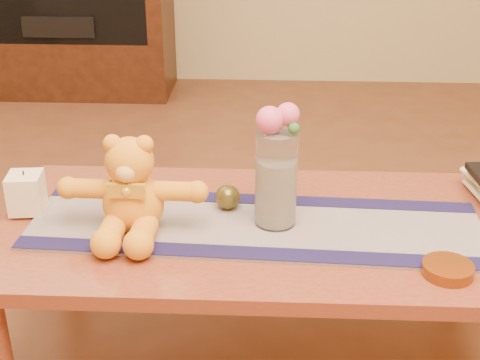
{
  "coord_description": "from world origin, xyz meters",
  "views": [
    {
      "loc": [
        0.02,
        -1.57,
        1.34
      ],
      "look_at": [
        -0.05,
        0.0,
        0.58
      ],
      "focal_mm": 50.22,
      "sensor_mm": 36.0,
      "label": 1
    }
  ],
  "objects_px": {
    "pillar_candle": "(26,193)",
    "book_bottom": "(477,199)",
    "teddy_bear": "(132,185)",
    "glass_vase": "(276,178)",
    "bronze_ball": "(228,197)",
    "amber_dish": "(448,269)"
  },
  "relations": [
    {
      "from": "teddy_bear",
      "to": "bronze_ball",
      "type": "height_order",
      "value": "teddy_bear"
    },
    {
      "from": "pillar_candle",
      "to": "book_bottom",
      "type": "distance_m",
      "value": 1.27
    },
    {
      "from": "teddy_bear",
      "to": "bronze_ball",
      "type": "xyz_separation_m",
      "value": [
        0.24,
        0.12,
        -0.09
      ]
    },
    {
      "from": "bronze_ball",
      "to": "book_bottom",
      "type": "height_order",
      "value": "bronze_ball"
    },
    {
      "from": "book_bottom",
      "to": "amber_dish",
      "type": "relative_size",
      "value": 1.85
    },
    {
      "from": "bronze_ball",
      "to": "pillar_candle",
      "type": "bearing_deg",
      "value": -176.09
    },
    {
      "from": "pillar_candle",
      "to": "amber_dish",
      "type": "height_order",
      "value": "pillar_candle"
    },
    {
      "from": "amber_dish",
      "to": "pillar_candle",
      "type": "bearing_deg",
      "value": 166.79
    },
    {
      "from": "teddy_bear",
      "to": "pillar_candle",
      "type": "height_order",
      "value": "teddy_bear"
    },
    {
      "from": "teddy_bear",
      "to": "glass_vase",
      "type": "height_order",
      "value": "glass_vase"
    },
    {
      "from": "teddy_bear",
      "to": "glass_vase",
      "type": "distance_m",
      "value": 0.37
    },
    {
      "from": "glass_vase",
      "to": "book_bottom",
      "type": "height_order",
      "value": "glass_vase"
    },
    {
      "from": "glass_vase",
      "to": "amber_dish",
      "type": "distance_m",
      "value": 0.48
    },
    {
      "from": "pillar_candle",
      "to": "bronze_ball",
      "type": "relative_size",
      "value": 1.57
    },
    {
      "from": "book_bottom",
      "to": "pillar_candle",
      "type": "bearing_deg",
      "value": 177.49
    },
    {
      "from": "pillar_candle",
      "to": "teddy_bear",
      "type": "bearing_deg",
      "value": -13.99
    },
    {
      "from": "teddy_bear",
      "to": "book_bottom",
      "type": "distance_m",
      "value": 0.98
    },
    {
      "from": "pillar_candle",
      "to": "bronze_ball",
      "type": "xyz_separation_m",
      "value": [
        0.55,
        0.04,
        -0.02
      ]
    },
    {
      "from": "glass_vase",
      "to": "amber_dish",
      "type": "height_order",
      "value": "glass_vase"
    },
    {
      "from": "glass_vase",
      "to": "amber_dish",
      "type": "relative_size",
      "value": 2.16
    },
    {
      "from": "amber_dish",
      "to": "bronze_ball",
      "type": "bearing_deg",
      "value": 151.43
    },
    {
      "from": "bronze_ball",
      "to": "book_bottom",
      "type": "relative_size",
      "value": 0.31
    }
  ]
}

